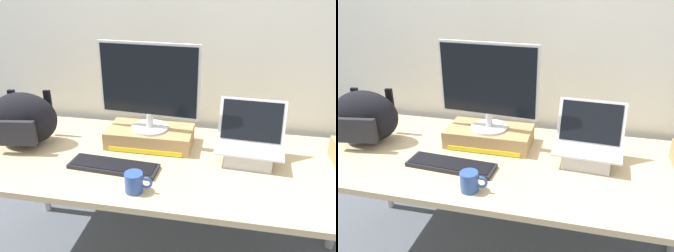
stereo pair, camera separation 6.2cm
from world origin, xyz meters
The scene contains 8 objects.
back_wall centered at (0.00, 0.51, 1.30)m, with size 7.00×0.10×2.60m, color silver.
desk centered at (0.00, 0.00, 0.66)m, with size 2.04×0.82×0.72m.
toner_box_yellow centered at (-0.13, 0.14, 0.77)m, with size 0.45×0.24×0.09m.
desktop_monitor centered at (-0.13, 0.14, 1.05)m, with size 0.52×0.20×0.45m.
open_laptop centered at (0.39, 0.07, 0.78)m, with size 0.33×0.24×0.29m.
external_keyboard centered at (-0.24, -0.13, 0.73)m, with size 0.43×0.15×0.02m.
messenger_backpack centered at (-0.78, 0.02, 0.86)m, with size 0.39×0.29×0.29m.
coffee_mug centered at (-0.08, -0.30, 0.77)m, with size 0.12×0.08×0.09m.
Camera 2 is at (0.34, -1.40, 1.54)m, focal length 35.57 mm.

